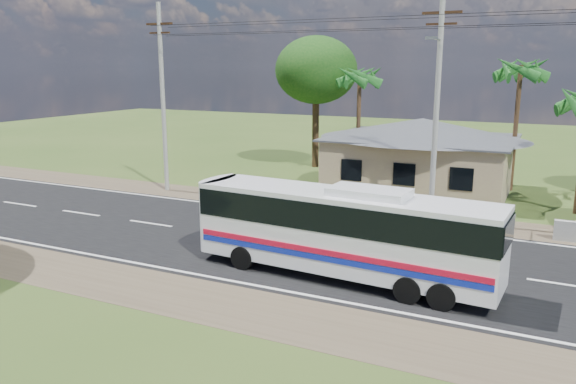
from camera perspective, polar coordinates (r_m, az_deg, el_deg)
name	(u,v)px	position (r m, az deg, el deg)	size (l,w,h in m)	color
ground	(324,250)	(23.37, 3.72, -5.85)	(120.00, 120.00, 0.00)	#304819
road	(324,249)	(23.37, 3.72, -5.83)	(120.00, 16.00, 0.03)	black
house	(421,148)	(34.69, 13.40, 4.41)	(12.40, 10.00, 5.00)	tan
utility_poles	(430,102)	(27.69, 14.20, 8.88)	(32.80, 2.22, 11.00)	#9E9E99
palm_mid	(521,71)	(36.17, 22.56, 11.31)	(2.80, 2.80, 8.20)	#47301E
palm_far	(360,78)	(38.58, 7.29, 11.46)	(2.80, 2.80, 7.70)	#47301E
tree_behind_house	(316,70)	(41.86, 2.88, 12.23)	(6.00, 6.00, 9.61)	#47301E
coach_bus	(344,226)	(19.82, 5.70, -3.45)	(11.00, 3.00, 3.38)	silver
motorcycle	(395,213)	(27.54, 10.80, -2.11)	(0.66, 1.90, 1.00)	black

